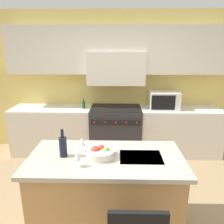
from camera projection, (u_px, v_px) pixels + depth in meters
back_cabinetry at (116, 70)px, 4.19m from camera, size 10.00×0.46×2.70m
back_counter at (116, 131)px, 4.28m from camera, size 3.99×0.62×0.91m
range_stove at (116, 130)px, 4.25m from camera, size 0.96×0.70×0.93m
microwave at (164, 100)px, 4.08m from camera, size 0.54×0.38×0.32m
kitchen_island at (106, 193)px, 2.42m from camera, size 1.63×0.82×0.91m
wine_bottle at (63, 146)px, 2.27m from camera, size 0.08×0.08×0.30m
wine_glass_near at (77, 156)px, 2.07m from camera, size 0.07×0.07×0.16m
wine_glass_far at (82, 142)px, 2.38m from camera, size 0.07×0.07×0.16m
fruit_bowl at (101, 152)px, 2.28m from camera, size 0.30×0.30×0.12m
oil_bottle_on_counter at (84, 105)px, 4.11m from camera, size 0.06×0.06×0.19m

